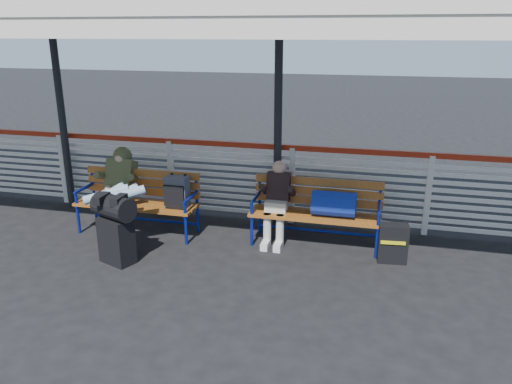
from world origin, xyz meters
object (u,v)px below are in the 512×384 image
(bench_left, at_px, (150,195))
(bench_right, at_px, (325,205))
(traveler_man, at_px, (116,191))
(companion_person, at_px, (277,201))
(suitcase_side, at_px, (393,243))
(luggage_stack, at_px, (115,226))

(bench_left, xyz_separation_m, bench_right, (2.54, 0.16, 0.00))
(traveler_man, relative_size, companion_person, 1.43)
(companion_person, height_order, suitcase_side, companion_person)
(luggage_stack, distance_m, companion_person, 2.20)
(traveler_man, height_order, companion_person, traveler_man)
(luggage_stack, distance_m, traveler_man, 0.80)
(traveler_man, bearing_deg, bench_right, 10.06)
(companion_person, xyz_separation_m, suitcase_side, (1.60, -0.30, -0.34))
(traveler_man, bearing_deg, luggage_stack, -63.30)
(companion_person, bearing_deg, bench_left, -175.16)
(luggage_stack, distance_m, suitcase_side, 3.57)
(traveler_man, bearing_deg, bench_left, 45.61)
(bench_left, xyz_separation_m, companion_person, (1.86, 0.16, 0.00))
(bench_left, xyz_separation_m, traveler_man, (-0.34, -0.35, 0.15))
(luggage_stack, relative_size, bench_left, 0.51)
(luggage_stack, bearing_deg, suitcase_side, 36.45)
(luggage_stack, bearing_deg, bench_left, 112.30)
(suitcase_side, bearing_deg, luggage_stack, -171.31)
(luggage_stack, bearing_deg, bench_right, 47.28)
(luggage_stack, distance_m, bench_right, 2.80)
(bench_right, bearing_deg, bench_left, -176.30)
(traveler_man, height_order, suitcase_side, traveler_man)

